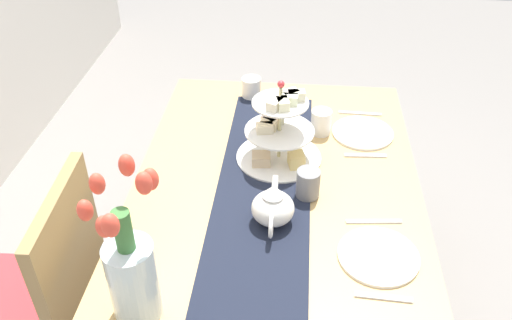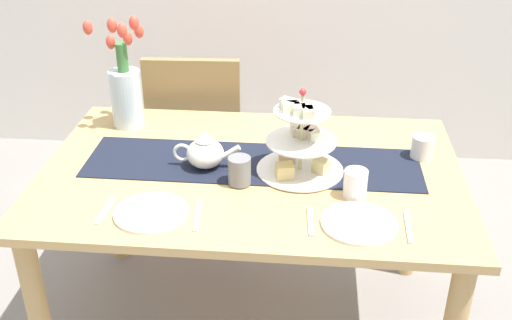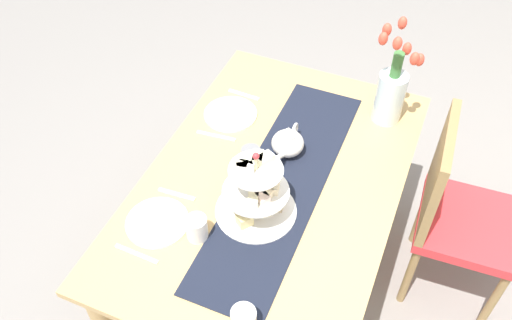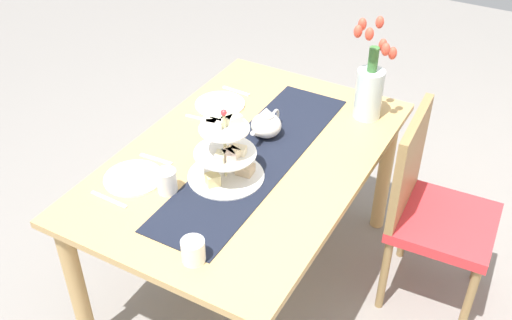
{
  "view_description": "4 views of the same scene",
  "coord_description": "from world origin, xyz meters",
  "px_view_note": "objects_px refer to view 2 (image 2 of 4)",
  "views": [
    {
      "loc": [
        -1.36,
        -0.06,
        1.84
      ],
      "look_at": [
        0.03,
        0.07,
        0.81
      ],
      "focal_mm": 37.35,
      "sensor_mm": 36.0,
      "label": 1
    },
    {
      "loc": [
        0.19,
        -1.85,
        1.77
      ],
      "look_at": [
        0.02,
        -0.05,
        0.79
      ],
      "focal_mm": 42.97,
      "sensor_mm": 36.0,
      "label": 2
    },
    {
      "loc": [
        1.33,
        0.49,
        2.33
      ],
      "look_at": [
        -0.01,
        -0.08,
        0.79
      ],
      "focal_mm": 38.77,
      "sensor_mm": 36.0,
      "label": 3
    },
    {
      "loc": [
        1.73,
        1.0,
        2.17
      ],
      "look_at": [
        0.04,
        0.06,
        0.75
      ],
      "focal_mm": 42.19,
      "sensor_mm": 36.0,
      "label": 4
    }
  ],
  "objects_px": {
    "chair_left": "(198,134)",
    "mug_white_text": "(355,184)",
    "mug_grey": "(240,171)",
    "cream_jug": "(422,147)",
    "fork_left": "(105,211)",
    "tulip_vase": "(125,88)",
    "knife_left": "(197,215)",
    "teapot": "(205,152)",
    "dinner_plate_right": "(359,223)",
    "knife_right": "(408,226)",
    "dinner_plate_left": "(151,212)",
    "fork_right": "(310,221)",
    "dining_table": "(252,195)",
    "tiered_cake_stand": "(300,144)"
  },
  "relations": [
    {
      "from": "chair_left",
      "to": "mug_white_text",
      "type": "bearing_deg",
      "value": -51.65
    },
    {
      "from": "chair_left",
      "to": "mug_grey",
      "type": "relative_size",
      "value": 9.58
    },
    {
      "from": "cream_jug",
      "to": "fork_left",
      "type": "bearing_deg",
      "value": -156.42
    },
    {
      "from": "chair_left",
      "to": "tulip_vase",
      "type": "bearing_deg",
      "value": -117.11
    },
    {
      "from": "knife_left",
      "to": "chair_left",
      "type": "bearing_deg",
      "value": 100.6
    },
    {
      "from": "chair_left",
      "to": "fork_left",
      "type": "distance_m",
      "value": 1.04
    },
    {
      "from": "teapot",
      "to": "tulip_vase",
      "type": "distance_m",
      "value": 0.49
    },
    {
      "from": "dinner_plate_right",
      "to": "knife_right",
      "type": "xyz_separation_m",
      "value": [
        0.15,
        0.0,
        -0.0
      ]
    },
    {
      "from": "fork_left",
      "to": "dinner_plate_right",
      "type": "distance_m",
      "value": 0.78
    },
    {
      "from": "chair_left",
      "to": "tulip_vase",
      "type": "xyz_separation_m",
      "value": [
        -0.2,
        -0.39,
        0.38
      ]
    },
    {
      "from": "dinner_plate_left",
      "to": "teapot",
      "type": "bearing_deg",
      "value": 68.85
    },
    {
      "from": "mug_grey",
      "to": "mug_white_text",
      "type": "height_order",
      "value": "mug_grey"
    },
    {
      "from": "knife_left",
      "to": "mug_grey",
      "type": "distance_m",
      "value": 0.24
    },
    {
      "from": "mug_grey",
      "to": "teapot",
      "type": "bearing_deg",
      "value": 141.96
    },
    {
      "from": "fork_right",
      "to": "mug_grey",
      "type": "distance_m",
      "value": 0.32
    },
    {
      "from": "fork_right",
      "to": "teapot",
      "type": "bearing_deg",
      "value": 140.33
    },
    {
      "from": "tulip_vase",
      "to": "cream_jug",
      "type": "relative_size",
      "value": 5.32
    },
    {
      "from": "dining_table",
      "to": "mug_white_text",
      "type": "relative_size",
      "value": 15.35
    },
    {
      "from": "chair_left",
      "to": "cream_jug",
      "type": "height_order",
      "value": "chair_left"
    },
    {
      "from": "tiered_cake_stand",
      "to": "tulip_vase",
      "type": "height_order",
      "value": "tulip_vase"
    },
    {
      "from": "dinner_plate_left",
      "to": "fork_right",
      "type": "height_order",
      "value": "dinner_plate_left"
    },
    {
      "from": "chair_left",
      "to": "tiered_cake_stand",
      "type": "bearing_deg",
      "value": -55.11
    },
    {
      "from": "teapot",
      "to": "knife_right",
      "type": "bearing_deg",
      "value": -24.96
    },
    {
      "from": "fork_right",
      "to": "mug_grey",
      "type": "relative_size",
      "value": 1.58
    },
    {
      "from": "fork_left",
      "to": "dining_table",
      "type": "bearing_deg",
      "value": 35.87
    },
    {
      "from": "chair_left",
      "to": "mug_white_text",
      "type": "xyz_separation_m",
      "value": [
        0.67,
        -0.85,
        0.27
      ]
    },
    {
      "from": "dining_table",
      "to": "tiered_cake_stand",
      "type": "relative_size",
      "value": 4.8
    },
    {
      "from": "chair_left",
      "to": "dinner_plate_right",
      "type": "distance_m",
      "value": 1.24
    },
    {
      "from": "teapot",
      "to": "fork_right",
      "type": "height_order",
      "value": "teapot"
    },
    {
      "from": "chair_left",
      "to": "teapot",
      "type": "height_order",
      "value": "chair_left"
    },
    {
      "from": "tulip_vase",
      "to": "knife_left",
      "type": "height_order",
      "value": "tulip_vase"
    },
    {
      "from": "dinner_plate_left",
      "to": "fork_right",
      "type": "bearing_deg",
      "value": 0.0
    },
    {
      "from": "dining_table",
      "to": "mug_grey",
      "type": "distance_m",
      "value": 0.19
    },
    {
      "from": "fork_left",
      "to": "knife_left",
      "type": "height_order",
      "value": "same"
    },
    {
      "from": "mug_white_text",
      "to": "tulip_vase",
      "type": "bearing_deg",
      "value": 151.98
    },
    {
      "from": "teapot",
      "to": "fork_left",
      "type": "height_order",
      "value": "teapot"
    },
    {
      "from": "tulip_vase",
      "to": "tiered_cake_stand",
      "type": "bearing_deg",
      "value": -24.67
    },
    {
      "from": "tulip_vase",
      "to": "dinner_plate_left",
      "type": "height_order",
      "value": "tulip_vase"
    },
    {
      "from": "chair_left",
      "to": "teapot",
      "type": "relative_size",
      "value": 3.82
    },
    {
      "from": "cream_jug",
      "to": "dinner_plate_left",
      "type": "xyz_separation_m",
      "value": [
        -0.88,
        -0.45,
        -0.04
      ]
    },
    {
      "from": "teapot",
      "to": "tiered_cake_stand",
      "type": "bearing_deg",
      "value": -0.08
    },
    {
      "from": "chair_left",
      "to": "dinner_plate_left",
      "type": "xyz_separation_m",
      "value": [
        0.04,
        -1.01,
        0.23
      ]
    },
    {
      "from": "chair_left",
      "to": "knife_right",
      "type": "bearing_deg",
      "value": -50.82
    },
    {
      "from": "dinner_plate_left",
      "to": "mug_white_text",
      "type": "distance_m",
      "value": 0.65
    },
    {
      "from": "cream_jug",
      "to": "dinner_plate_right",
      "type": "distance_m",
      "value": 0.51
    },
    {
      "from": "dinner_plate_right",
      "to": "mug_white_text",
      "type": "height_order",
      "value": "mug_white_text"
    },
    {
      "from": "chair_left",
      "to": "dinner_plate_right",
      "type": "height_order",
      "value": "chair_left"
    },
    {
      "from": "teapot",
      "to": "mug_grey",
      "type": "height_order",
      "value": "teapot"
    },
    {
      "from": "tiered_cake_stand",
      "to": "cream_jug",
      "type": "relative_size",
      "value": 3.58
    },
    {
      "from": "mug_white_text",
      "to": "cream_jug",
      "type": "bearing_deg",
      "value": 48.82
    }
  ]
}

